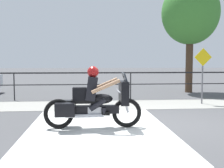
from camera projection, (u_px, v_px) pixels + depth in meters
The scene contains 7 objects.
ground_plane at pixel (158, 124), 7.67m from camera, with size 120.00×120.00×0.00m, color #4C4C4F.
sidewalk_band at pixel (137, 104), 11.05m from camera, with size 44.00×2.40×0.01m, color #99968E.
crosswalk_band at pixel (98, 126), 7.33m from camera, with size 3.55×6.00×0.01m, color silver.
fence_railing at pixel (131, 78), 12.55m from camera, with size 36.00×0.05×1.22m.
motorcycle at pixel (93, 101), 7.12m from camera, with size 2.49×0.76×1.58m.
street_sign at pixel (203, 69), 11.10m from camera, with size 0.71×0.06×2.21m.
tree_behind_sign at pixel (190, 14), 15.01m from camera, with size 3.06×3.06×5.97m.
Camera 1 is at (-1.91, -7.42, 1.72)m, focal length 45.00 mm.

